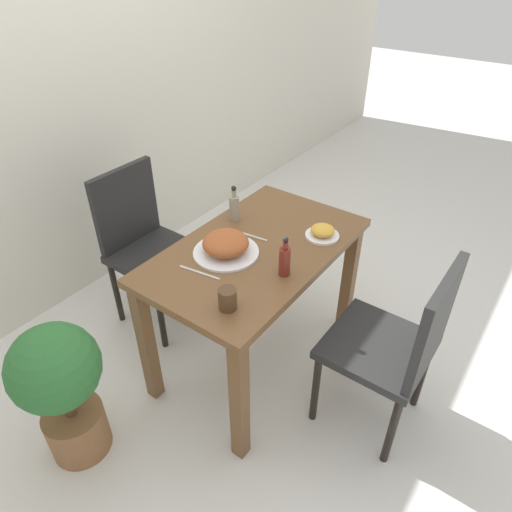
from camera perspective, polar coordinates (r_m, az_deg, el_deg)
ground_plane at (r=2.53m, az=0.00°, el=-12.54°), size 16.00×16.00×0.00m
wall_back at (r=2.72m, az=-23.88°, el=20.33°), size 8.00×0.05×2.60m
dining_table at (r=2.13m, az=0.00°, el=-1.61°), size 1.06×0.64×0.73m
chair_near at (r=1.99m, az=17.34°, el=-10.33°), size 0.42×0.42×0.90m
chair_far at (r=2.57m, az=-13.74°, el=1.98°), size 0.42×0.42×0.90m
food_plate at (r=1.99m, az=-3.80°, el=1.38°), size 0.29×0.29×0.10m
side_plate at (r=2.13m, az=8.31°, el=2.98°), size 0.16×0.16×0.06m
drink_cup at (r=1.71m, az=-3.58°, el=-5.38°), size 0.07×0.07×0.09m
sauce_bottle at (r=1.85m, az=3.61°, el=-0.51°), size 0.05×0.05×0.19m
condiment_bottle at (r=2.22m, az=-2.73°, el=6.14°), size 0.05×0.05×0.19m
fork_utensil at (r=1.91m, az=-7.08°, el=-2.07°), size 0.04×0.20×0.00m
spoon_utensil at (r=2.13m, az=-0.77°, el=2.58°), size 0.03×0.18×0.00m
potted_plant_left at (r=2.04m, az=-23.23°, el=-14.54°), size 0.36×0.36×0.69m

